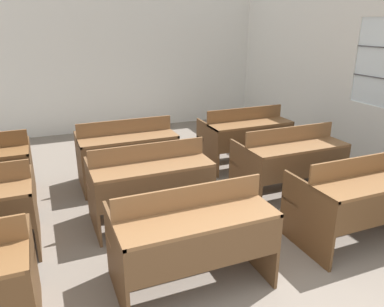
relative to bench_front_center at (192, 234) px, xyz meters
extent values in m
cube|color=silver|center=(0.10, 5.07, 0.94)|extent=(6.73, 0.06, 2.82)
cube|color=silver|center=(3.44, 1.83, 0.00)|extent=(0.06, 6.43, 0.95)
cube|color=silver|center=(3.44, 3.47, 1.08)|extent=(0.06, 3.14, 1.20)
cube|color=#4C4C51|center=(3.42, 1.35, 0.87)|extent=(0.02, 1.09, 0.02)
cube|color=brown|center=(-1.19, 0.05, -0.13)|extent=(0.03, 0.76, 0.69)
cube|color=brown|center=(-0.61, 0.04, -0.13)|extent=(0.03, 0.76, 0.69)
cube|color=brown|center=(0.61, 0.04, -0.13)|extent=(0.03, 0.76, 0.69)
cube|color=brown|center=(0.00, -0.14, 0.21)|extent=(1.25, 0.39, 0.03)
cube|color=brown|center=(0.00, -0.33, 0.04)|extent=(1.19, 0.02, 0.31)
cube|color=brown|center=(0.00, 0.04, 0.32)|extent=(1.25, 0.02, 0.19)
cube|color=brown|center=(0.00, 0.28, -0.06)|extent=(1.25, 0.27, 0.03)
cube|color=brown|center=(0.00, 0.28, -0.32)|extent=(1.19, 0.04, 0.04)
cube|color=#54381F|center=(1.18, 0.04, -0.13)|extent=(0.03, 0.76, 0.69)
cube|color=brown|center=(1.79, -0.14, 0.21)|extent=(1.25, 0.39, 0.03)
cube|color=brown|center=(1.79, 0.04, 0.32)|extent=(1.25, 0.02, 0.19)
cube|color=brown|center=(1.79, 0.29, -0.06)|extent=(1.25, 0.27, 0.03)
cube|color=#54381F|center=(1.79, 0.29, -0.32)|extent=(1.19, 0.04, 0.04)
cube|color=brown|center=(-1.17, 1.17, -0.13)|extent=(0.03, 0.76, 0.69)
cube|color=brown|center=(-0.62, 1.20, -0.13)|extent=(0.03, 0.76, 0.69)
cube|color=brown|center=(0.60, 1.20, -0.13)|extent=(0.03, 0.76, 0.69)
cube|color=brown|center=(-0.01, 1.02, 0.21)|extent=(1.25, 0.39, 0.03)
cube|color=brown|center=(-0.01, 0.83, 0.04)|extent=(1.19, 0.02, 0.31)
cube|color=brown|center=(-0.01, 1.20, 0.32)|extent=(1.25, 0.02, 0.19)
cube|color=brown|center=(-0.01, 1.44, -0.06)|extent=(1.25, 0.27, 0.03)
cube|color=brown|center=(-0.01, 1.44, -0.32)|extent=(1.19, 0.04, 0.04)
cube|color=brown|center=(1.18, 1.18, -0.13)|extent=(0.03, 0.76, 0.69)
cube|color=brown|center=(2.40, 1.18, -0.13)|extent=(0.03, 0.76, 0.69)
cube|color=brown|center=(1.79, 0.99, 0.21)|extent=(1.25, 0.39, 0.03)
cube|color=brown|center=(1.79, 0.81, 0.04)|extent=(1.19, 0.02, 0.31)
cube|color=brown|center=(1.79, 1.17, 0.32)|extent=(1.25, 0.02, 0.19)
cube|color=brown|center=(1.79, 1.42, -0.06)|extent=(1.25, 0.27, 0.03)
cube|color=brown|center=(1.79, 1.42, -0.32)|extent=(1.19, 0.04, 0.04)
cube|color=#52361D|center=(-1.20, 2.29, -0.13)|extent=(0.03, 0.76, 0.69)
cube|color=brown|center=(-0.61, 2.30, -0.13)|extent=(0.03, 0.76, 0.69)
cube|color=brown|center=(0.61, 2.30, -0.13)|extent=(0.03, 0.76, 0.69)
cube|color=brown|center=(0.00, 2.11, 0.21)|extent=(1.25, 0.39, 0.03)
cube|color=brown|center=(0.00, 1.93, 0.04)|extent=(1.19, 0.02, 0.31)
cube|color=brown|center=(0.00, 2.29, 0.32)|extent=(1.25, 0.02, 0.19)
cube|color=brown|center=(0.00, 2.54, -0.06)|extent=(1.25, 0.27, 0.03)
cube|color=brown|center=(0.00, 2.54, -0.32)|extent=(1.19, 0.04, 0.04)
cube|color=brown|center=(1.21, 2.32, -0.13)|extent=(0.03, 0.76, 0.69)
cube|color=brown|center=(2.43, 2.32, -0.13)|extent=(0.03, 0.76, 0.69)
cube|color=brown|center=(1.82, 2.13, 0.21)|extent=(1.25, 0.39, 0.03)
cube|color=brown|center=(1.82, 1.95, 0.04)|extent=(1.19, 0.02, 0.31)
cube|color=brown|center=(1.82, 2.32, 0.32)|extent=(1.25, 0.02, 0.19)
cube|color=brown|center=(1.82, 2.56, -0.06)|extent=(1.25, 0.27, 0.03)
cube|color=brown|center=(1.82, 2.56, -0.32)|extent=(1.19, 0.04, 0.04)
camera|label=1|loc=(-1.00, -2.42, 1.61)|focal=35.00mm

